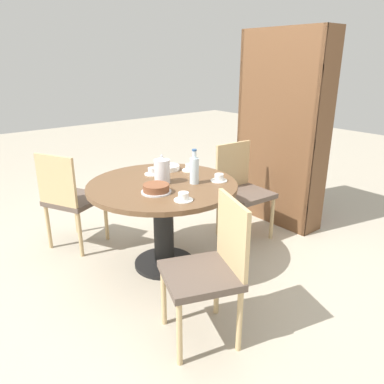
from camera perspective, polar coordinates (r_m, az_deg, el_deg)
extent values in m
plane|color=#B2A893|center=(3.20, -4.19, -10.91)|extent=(14.00, 14.00, 0.00)
cylinder|color=black|center=(3.20, -4.19, -10.67)|extent=(0.50, 0.50, 0.03)
cylinder|color=black|center=(3.04, -4.35, -5.13)|extent=(0.16, 0.16, 0.65)
cylinder|color=brown|center=(2.91, -4.53, 1.01)|extent=(1.17, 1.17, 0.04)
cylinder|color=tan|center=(3.37, 7.90, -5.44)|extent=(0.03, 0.03, 0.41)
cylinder|color=tan|center=(3.61, 12.09, -3.95)|extent=(0.03, 0.03, 0.41)
cylinder|color=tan|center=(3.62, 4.00, -3.50)|extent=(0.03, 0.03, 0.41)
cylinder|color=tan|center=(3.84, 8.17, -2.24)|extent=(0.03, 0.03, 0.41)
cube|color=brown|center=(3.52, 8.22, -0.32)|extent=(0.45, 0.45, 0.04)
cube|color=tan|center=(3.58, 6.24, 4.11)|extent=(0.05, 0.40, 0.43)
cylinder|color=tan|center=(3.61, -12.96, -4.03)|extent=(0.03, 0.03, 0.41)
cylinder|color=tan|center=(3.83, -17.25, -3.03)|extent=(0.03, 0.03, 0.41)
cylinder|color=tan|center=(3.36, -16.68, -6.22)|extent=(0.03, 0.03, 0.41)
cylinder|color=tan|center=(3.60, -21.03, -4.99)|extent=(0.03, 0.03, 0.41)
cube|color=brown|center=(3.51, -17.36, -1.12)|extent=(0.56, 0.56, 0.04)
cube|color=tan|center=(3.30, -20.02, 1.63)|extent=(0.37, 0.20, 0.43)
cylinder|color=tan|center=(2.47, -4.34, -15.57)|extent=(0.03, 0.03, 0.41)
cylinder|color=tan|center=(2.19, -1.93, -20.80)|extent=(0.03, 0.03, 0.41)
cylinder|color=tan|center=(2.56, 3.77, -14.15)|extent=(0.03, 0.03, 0.41)
cylinder|color=tan|center=(2.29, 7.24, -18.86)|extent=(0.03, 0.03, 0.41)
cube|color=brown|center=(2.24, 1.23, -12.56)|extent=(0.54, 0.54, 0.04)
cube|color=tan|center=(2.19, 6.19, -6.39)|extent=(0.38, 0.17, 0.43)
cube|color=brown|center=(3.63, 19.17, 7.85)|extent=(0.04, 0.28, 1.90)
cube|color=brown|center=(4.17, 8.52, 10.13)|extent=(0.04, 0.28, 1.90)
cube|color=brown|center=(3.78, 12.26, 8.93)|extent=(0.94, 0.02, 1.90)
cube|color=brown|center=(4.15, 12.48, -3.62)|extent=(0.87, 0.27, 0.04)
cube|color=brown|center=(3.99, 12.96, 2.41)|extent=(0.87, 0.27, 0.04)
cube|color=brown|center=(3.88, 13.50, 9.11)|extent=(0.87, 0.27, 0.04)
cube|color=brown|center=(3.83, 14.08, 16.10)|extent=(0.87, 0.27, 0.04)
cube|color=brown|center=(3.83, 14.69, 22.92)|extent=(0.87, 0.27, 0.04)
cube|color=#B72D28|center=(3.94, 15.20, -2.03)|extent=(0.40, 0.21, 0.36)
cube|color=orange|center=(4.21, 10.06, -0.65)|extent=(0.40, 0.21, 0.30)
cube|color=#703384|center=(3.78, 16.15, 4.41)|extent=(0.35, 0.21, 0.38)
cube|color=teal|center=(4.09, 10.16, 5.49)|extent=(0.35, 0.21, 0.30)
cube|color=teal|center=(3.71, 16.50, 10.97)|extent=(0.40, 0.21, 0.30)
cube|color=black|center=(3.99, 10.88, 12.77)|extent=(0.40, 0.21, 0.41)
cube|color=black|center=(3.66, 17.58, 18.82)|extent=(0.36, 0.21, 0.37)
cube|color=#B72D28|center=(3.97, 11.09, 19.32)|extent=(0.36, 0.21, 0.36)
cylinder|color=silver|center=(2.89, -4.58, 3.15)|extent=(0.12, 0.12, 0.19)
cone|color=silver|center=(2.86, -4.64, 5.13)|extent=(0.11, 0.11, 0.02)
sphere|color=silver|center=(2.85, -4.65, 5.50)|extent=(0.02, 0.02, 0.02)
cylinder|color=silver|center=(2.87, 0.35, 3.24)|extent=(0.07, 0.07, 0.20)
cylinder|color=silver|center=(2.83, 0.36, 5.74)|extent=(0.03, 0.03, 0.06)
cylinder|color=#2D5184|center=(2.82, 0.36, 6.41)|extent=(0.04, 0.04, 0.01)
cylinder|color=silver|center=(2.70, -5.46, 0.02)|extent=(0.22, 0.22, 0.01)
cylinder|color=brown|center=(2.69, -5.49, 0.65)|extent=(0.19, 0.19, 0.05)
cylinder|color=white|center=(2.96, 4.12, 1.76)|extent=(0.13, 0.13, 0.01)
cylinder|color=white|center=(2.95, 4.14, 2.29)|extent=(0.07, 0.07, 0.05)
cylinder|color=white|center=(2.54, -1.30, -1.22)|extent=(0.13, 0.13, 0.01)
cylinder|color=white|center=(2.53, -1.31, -0.60)|extent=(0.07, 0.07, 0.05)
cylinder|color=white|center=(3.22, -0.37, 3.34)|extent=(0.13, 0.13, 0.01)
cylinder|color=white|center=(3.21, -0.37, 3.83)|extent=(0.07, 0.07, 0.05)
cylinder|color=white|center=(3.13, -6.05, 2.75)|extent=(0.13, 0.13, 0.01)
cylinder|color=white|center=(3.13, -6.07, 3.26)|extent=(0.07, 0.07, 0.05)
cylinder|color=white|center=(3.25, -3.59, 3.49)|extent=(0.19, 0.19, 0.01)
cylinder|color=white|center=(3.25, -3.60, 3.65)|extent=(0.19, 0.19, 0.01)
cylinder|color=white|center=(3.25, -3.60, 3.82)|extent=(0.19, 0.19, 0.01)
cylinder|color=white|center=(3.25, -3.60, 3.99)|extent=(0.19, 0.19, 0.01)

